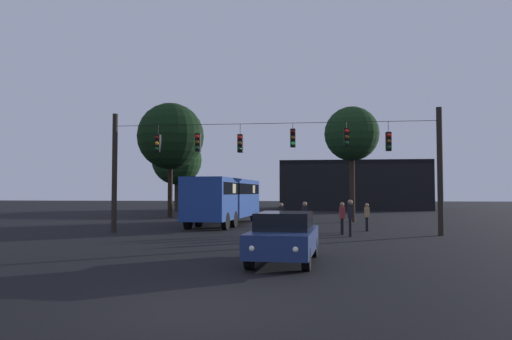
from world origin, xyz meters
TOP-DOWN VIEW (x-y plane):
  - ground_plane at (0.00, 24.50)m, footprint 168.00×168.00m
  - overhead_signal_span at (-0.03, 16.14)m, footprint 17.16×0.44m
  - city_bus at (-3.59, 22.61)m, footprint 3.26×11.15m
  - car_near_right at (1.33, 6.18)m, footprint 2.09×4.43m
  - pedestrian_crossing_left at (1.76, 15.92)m, footprint 0.27×0.38m
  - pedestrian_crossing_center at (0.54, 16.24)m, footprint 0.33×0.41m
  - pedestrian_crossing_right at (3.63, 16.09)m, footprint 0.28×0.39m
  - pedestrian_near_bus at (3.95, 15.00)m, footprint 0.26×0.37m
  - pedestrian_trailing at (5.11, 18.47)m, footprint 0.26×0.37m
  - corner_building at (6.98, 54.40)m, footprint 17.62×13.25m
  - tree_left_silhouette at (-9.95, 31.12)m, footprint 5.68×5.68m
  - tree_behind_building at (4.96, 26.65)m, footprint 3.95×3.95m
  - tree_right_far at (-13.00, 43.39)m, footprint 5.54×5.54m

SIDE VIEW (x-z plane):
  - ground_plane at x=0.00m, z-range 0.00..0.00m
  - car_near_right at x=1.33m, z-range 0.04..1.56m
  - pedestrian_trailing at x=5.11m, z-range 0.09..1.62m
  - pedestrian_crossing_center at x=0.54m, z-range 0.10..1.69m
  - pedestrian_crossing_right at x=3.63m, z-range 0.10..1.74m
  - pedestrian_crossing_left at x=1.76m, z-range 0.11..1.77m
  - pedestrian_near_bus at x=3.95m, z-range 0.13..1.91m
  - city_bus at x=-3.59m, z-range 0.37..3.37m
  - corner_building at x=6.98m, z-range 0.00..5.93m
  - overhead_signal_span at x=-0.03m, z-range 0.63..7.00m
  - tree_right_far at x=-13.00m, z-range 1.47..9.98m
  - tree_behind_building at x=4.96m, z-range 2.16..10.51m
  - tree_left_silhouette at x=-9.95m, z-range 2.03..11.79m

